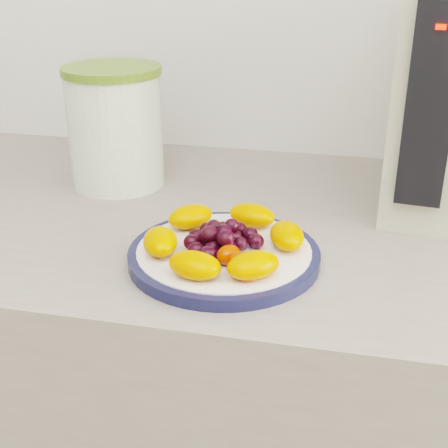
# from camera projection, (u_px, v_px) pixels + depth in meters

# --- Properties ---
(plate_rim) EXTENTS (0.23, 0.23, 0.01)m
(plate_rim) POSITION_uv_depth(u_px,v_px,m) (224.00, 256.00, 0.76)
(plate_rim) COLOR #161A3E
(plate_rim) RESTS_ON counter
(plate_face) EXTENTS (0.21, 0.21, 0.02)m
(plate_face) POSITION_uv_depth(u_px,v_px,m) (224.00, 255.00, 0.76)
(plate_face) COLOR white
(plate_face) RESTS_ON counter
(canister) EXTENTS (0.16, 0.16, 0.17)m
(canister) POSITION_uv_depth(u_px,v_px,m) (116.00, 131.00, 0.97)
(canister) COLOR #436618
(canister) RESTS_ON counter
(canister_lid) EXTENTS (0.17, 0.17, 0.01)m
(canister_lid) POSITION_uv_depth(u_px,v_px,m) (111.00, 70.00, 0.93)
(canister_lid) COLOR #587526
(canister_lid) RESTS_ON canister
(appliance_panel) EXTENTS (0.06, 0.03, 0.25)m
(appliance_panel) POSITION_uv_depth(u_px,v_px,m) (430.00, 108.00, 0.75)
(appliance_panel) COLOR black
(appliance_panel) RESTS_ON appliance_body
(appliance_led) EXTENTS (0.01, 0.01, 0.01)m
(appliance_led) POSITION_uv_depth(u_px,v_px,m) (441.00, 27.00, 0.70)
(appliance_led) COLOR #FF0C05
(appliance_led) RESTS_ON appliance_panel
(fruit_plate) EXTENTS (0.20, 0.20, 0.03)m
(fruit_plate) POSITION_uv_depth(u_px,v_px,m) (225.00, 241.00, 0.74)
(fruit_plate) COLOR #FF7000
(fruit_plate) RESTS_ON plate_face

